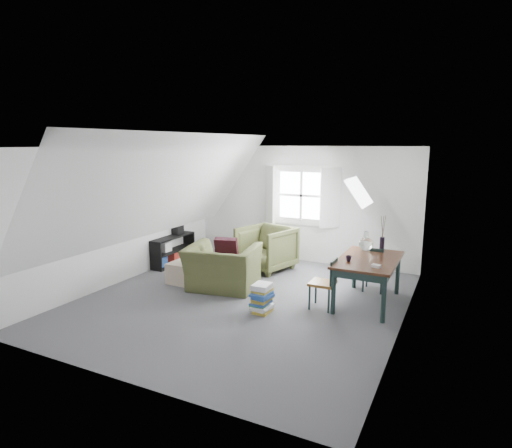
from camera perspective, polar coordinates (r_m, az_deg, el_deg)
The scene contains 24 objects.
floor at distance 7.19m, azimuth -1.78°, elevation -10.10°, with size 5.50×5.50×0.00m, color #4F4E53.
ceiling at distance 6.73m, azimuth -1.91°, elevation 10.24°, with size 5.50×5.50×0.00m, color white.
wall_back at distance 9.33m, azimuth 6.14°, elevation 2.61°, with size 5.00×5.00×0.00m, color silver.
wall_front at distance 4.68m, azimuth -18.00°, elevation -6.01°, with size 5.00×5.00×0.00m, color silver.
wall_left at distance 8.31m, azimuth -17.24°, elevation 1.19°, with size 5.50×5.50×0.00m, color silver.
wall_right at distance 6.11m, azimuth 19.34°, elevation -2.23°, with size 5.50×5.50×0.00m, color silver.
slope_left at distance 7.62m, azimuth -12.24°, elevation 4.59°, with size 5.50×5.50×0.00m, color white.
slope_right at distance 6.20m, azimuth 10.90°, elevation 3.29°, with size 5.50×5.50×0.00m, color white.
dormer_window at distance 9.24m, azimuth 6.00°, elevation 3.78°, with size 1.71×0.35×1.30m.
skylight at distance 7.45m, azimuth 13.58°, elevation 4.18°, with size 0.55×0.75×0.04m, color white.
armchair_near at distance 7.75m, azimuth -4.46°, elevation -8.56°, with size 1.20×1.05×0.78m, color #474C29.
armchair_far at distance 8.86m, azimuth 1.34°, elevation -6.06°, with size 0.96×0.99×0.90m, color #474C29.
throw_pillow at distance 7.68m, azimuth -3.96°, elevation -3.27°, with size 0.40×0.12×0.40m, color #350E18.
ottoman at distance 8.12m, azimuth -9.20°, elevation -6.36°, with size 0.58×0.58×0.38m, color tan.
dining_table at distance 7.08m, azimuth 14.76°, elevation -5.25°, with size 0.90×1.50×0.75m.
demijohn at distance 7.48m, azimuth 14.42°, elevation -2.53°, with size 0.23×0.23×0.33m.
vase_twigs at distance 7.53m, azimuth 16.44°, elevation -2.52°, with size 0.08×0.09×0.62m.
cup at distance 6.82m, azimuth 12.23°, elevation -4.88°, with size 0.09×0.09×0.09m, color black.
paper_box at distance 6.59m, azimuth 15.72°, elevation -5.41°, with size 0.13×0.09×0.04m, color white.
dining_chair_far at distance 7.75m, azimuth 15.47°, elevation -5.66°, with size 0.38×0.38×0.81m.
dining_chair_near at distance 6.80m, azimuth 9.12°, elevation -7.72°, with size 0.38×0.38×0.81m.
media_shelf at distance 9.34m, azimuth -11.37°, elevation -3.63°, with size 0.40×1.19×0.61m.
electronics_box at distance 9.48m, azimuth -10.39°, elevation -0.81°, with size 0.17×0.24×0.19m, color black.
magazine_stack at distance 6.64m, azimuth 0.79°, elevation -9.86°, with size 0.33×0.39×0.44m.
Camera 1 is at (3.17, -5.93, 2.55)m, focal length 30.00 mm.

